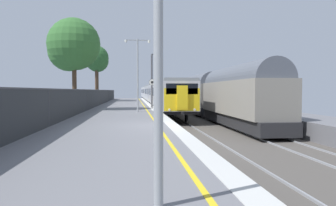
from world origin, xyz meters
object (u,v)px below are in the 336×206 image
at_px(background_tree_centre, 72,47).
at_px(background_tree_right, 96,59).
at_px(signal_gantry, 154,74).
at_px(commuter_train_at_platform, 154,93).
at_px(background_tree_left, 97,62).
at_px(speed_limit_sign, 152,90).
at_px(platform_lamp_mid, 138,69).
at_px(freight_train_adjacent_track, 200,93).

height_order(background_tree_centre, background_tree_right, background_tree_right).
distance_m(signal_gantry, background_tree_right, 19.89).
distance_m(commuter_train_at_platform, background_tree_left, 11.07).
xyz_separation_m(speed_limit_sign, background_tree_centre, (-6.93, -1.50, 3.70)).
distance_m(platform_lamp_mid, background_tree_centre, 6.66).
xyz_separation_m(freight_train_adjacent_track, platform_lamp_mid, (-7.26, -10.64, 1.93)).
relative_size(signal_gantry, speed_limit_sign, 1.94).
bearing_deg(background_tree_left, signal_gantry, -69.84).
bearing_deg(speed_limit_sign, signal_gantry, 80.44).
height_order(freight_train_adjacent_track, background_tree_right, background_tree_right).
xyz_separation_m(background_tree_left, background_tree_centre, (0.88, -25.90, -1.13)).
bearing_deg(platform_lamp_mid, background_tree_left, 102.47).
relative_size(commuter_train_at_platform, background_tree_right, 7.29).
bearing_deg(freight_train_adjacent_track, background_tree_right, 133.67).
height_order(freight_train_adjacent_track, background_tree_left, background_tree_left).
distance_m(commuter_train_at_platform, signal_gantry, 23.30).
relative_size(signal_gantry, platform_lamp_mid, 0.94).
bearing_deg(background_tree_right, platform_lamp_mid, -76.06).
bearing_deg(signal_gantry, speed_limit_sign, -99.56).
bearing_deg(background_tree_right, background_tree_left, 93.74).
relative_size(freight_train_adjacent_track, background_tree_right, 4.56).
distance_m(freight_train_adjacent_track, signal_gantry, 7.02).
bearing_deg(background_tree_right, signal_gantry, -66.28).
bearing_deg(background_tree_centre, commuter_train_at_platform, 71.86).
bearing_deg(background_tree_left, commuter_train_at_platform, 5.32).
height_order(commuter_train_at_platform, freight_train_adjacent_track, freight_train_adjacent_track).
xyz_separation_m(signal_gantry, background_tree_centre, (-7.29, -3.64, 2.12)).
bearing_deg(speed_limit_sign, background_tree_right, 110.55).
bearing_deg(background_tree_left, freight_train_adjacent_track, -53.29).
bearing_deg(speed_limit_sign, background_tree_centre, -167.76).
xyz_separation_m(commuter_train_at_platform, signal_gantry, (-1.49, -23.16, 2.08)).
height_order(commuter_train_at_platform, signal_gantry, signal_gantry).
distance_m(commuter_train_at_platform, freight_train_adjacent_track, 19.64).
height_order(commuter_train_at_platform, background_tree_centre, background_tree_centre).
bearing_deg(platform_lamp_mid, background_tree_right, 103.94).
bearing_deg(signal_gantry, background_tree_centre, -153.51).
bearing_deg(signal_gantry, background_tree_right, 113.72).
relative_size(platform_lamp_mid, background_tree_left, 0.66).
bearing_deg(background_tree_left, speed_limit_sign, -72.24).
distance_m(freight_train_adjacent_track, background_tree_right, 20.06).
height_order(platform_lamp_mid, background_tree_left, background_tree_left).
bearing_deg(background_tree_right, background_tree_centre, -88.41).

